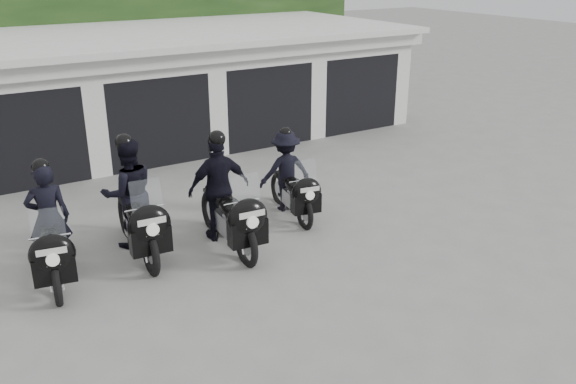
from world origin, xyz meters
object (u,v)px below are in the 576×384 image
police_bike_a (50,233)px  police_bike_c (224,196)px  police_bike_b (133,202)px  police_bike_d (288,176)px

police_bike_a → police_bike_c: bearing=5.1°
police_bike_b → police_bike_c: 1.58m
police_bike_a → police_bike_b: (1.46, 0.33, 0.11)m
police_bike_a → police_bike_d: bearing=14.0°
police_bike_d → police_bike_c: bearing=-151.9°
police_bike_b → police_bike_c: (1.48, -0.56, -0.01)m
police_bike_a → police_bike_b: police_bike_b is taller
police_bike_a → police_bike_d: size_ratio=1.11×
police_bike_c → police_bike_d: bearing=22.5°
police_bike_c → police_bike_d: (1.73, 0.59, -0.13)m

